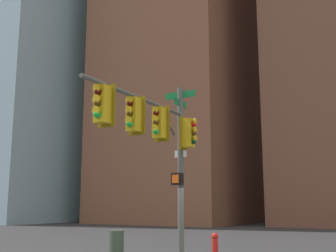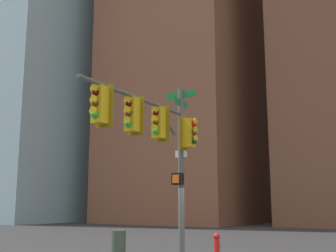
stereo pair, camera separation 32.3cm
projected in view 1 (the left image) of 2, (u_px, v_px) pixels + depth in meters
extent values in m
cylinder|color=#4C514C|center=(181.00, 173.00, 14.81)|extent=(0.21, 0.21, 6.03)
cylinder|color=#4C514C|center=(139.00, 98.00, 12.90)|extent=(5.32, 0.33, 0.12)
cylinder|color=#4C514C|center=(167.00, 122.00, 14.28)|extent=(1.04, 0.13, 0.75)
cube|color=#0F6B33|center=(180.00, 95.00, 15.31)|extent=(0.08, 1.18, 0.24)
cube|color=#0F6B33|center=(180.00, 103.00, 15.26)|extent=(0.89, 0.07, 0.24)
cube|color=white|center=(181.00, 154.00, 14.93)|extent=(0.05, 0.45, 0.24)
cube|color=gold|center=(159.00, 123.00, 13.81)|extent=(0.35, 0.35, 1.00)
cube|color=#7D640C|center=(162.00, 124.00, 13.98)|extent=(0.06, 0.55, 1.16)
sphere|color=#470A07|center=(156.00, 113.00, 13.69)|extent=(0.20, 0.20, 0.20)
cylinder|color=gold|center=(155.00, 110.00, 13.65)|extent=(0.05, 0.23, 0.23)
sphere|color=#4C330A|center=(156.00, 122.00, 13.64)|extent=(0.20, 0.20, 0.20)
cylinder|color=gold|center=(155.00, 119.00, 13.60)|extent=(0.05, 0.23, 0.23)
sphere|color=green|center=(156.00, 131.00, 13.58)|extent=(0.20, 0.20, 0.20)
cylinder|color=gold|center=(155.00, 128.00, 13.54)|extent=(0.05, 0.23, 0.23)
cube|color=gold|center=(134.00, 115.00, 12.54)|extent=(0.35, 0.35, 1.00)
cube|color=#7D640C|center=(137.00, 116.00, 12.71)|extent=(0.06, 0.55, 1.16)
sphere|color=#470A07|center=(130.00, 103.00, 12.42)|extent=(0.20, 0.20, 0.20)
cylinder|color=gold|center=(129.00, 100.00, 12.38)|extent=(0.05, 0.23, 0.23)
sphere|color=#4C330A|center=(130.00, 113.00, 12.37)|extent=(0.20, 0.20, 0.20)
cylinder|color=gold|center=(129.00, 110.00, 12.33)|extent=(0.05, 0.23, 0.23)
sphere|color=green|center=(130.00, 124.00, 12.31)|extent=(0.20, 0.20, 0.20)
cylinder|color=gold|center=(128.00, 120.00, 12.27)|extent=(0.05, 0.23, 0.23)
cube|color=gold|center=(103.00, 104.00, 11.27)|extent=(0.35, 0.35, 1.00)
cube|color=#7D640C|center=(107.00, 106.00, 11.44)|extent=(0.06, 0.55, 1.16)
sphere|color=#470A07|center=(98.00, 92.00, 11.15)|extent=(0.20, 0.20, 0.20)
cylinder|color=gold|center=(96.00, 88.00, 11.11)|extent=(0.05, 0.23, 0.23)
sphere|color=#4C330A|center=(98.00, 103.00, 11.10)|extent=(0.20, 0.20, 0.20)
cylinder|color=gold|center=(96.00, 99.00, 11.06)|extent=(0.05, 0.23, 0.23)
sphere|color=green|center=(97.00, 114.00, 11.04)|extent=(0.20, 0.20, 0.20)
cylinder|color=gold|center=(96.00, 110.00, 11.00)|extent=(0.05, 0.23, 0.23)
cube|color=gold|center=(188.00, 133.00, 14.92)|extent=(0.35, 0.35, 1.00)
cube|color=#7D640C|center=(183.00, 134.00, 15.01)|extent=(0.55, 0.06, 1.16)
sphere|color=red|center=(193.00, 124.00, 14.87)|extent=(0.20, 0.20, 0.20)
cylinder|color=gold|center=(195.00, 121.00, 14.86)|extent=(0.23, 0.05, 0.23)
sphere|color=#4C330A|center=(194.00, 133.00, 14.82)|extent=(0.20, 0.20, 0.20)
cylinder|color=gold|center=(195.00, 130.00, 14.80)|extent=(0.23, 0.05, 0.23)
sphere|color=#0A3819|center=(194.00, 141.00, 14.76)|extent=(0.20, 0.20, 0.20)
cylinder|color=gold|center=(195.00, 139.00, 14.75)|extent=(0.23, 0.05, 0.23)
cube|color=black|center=(177.00, 179.00, 14.55)|extent=(0.27, 0.37, 0.40)
cube|color=#EA5914|center=(175.00, 179.00, 14.44)|extent=(0.03, 0.25, 0.28)
cylinder|color=red|center=(215.00, 247.00, 16.42)|extent=(0.22, 0.22, 0.65)
sphere|color=red|center=(215.00, 236.00, 16.50)|extent=(0.26, 0.26, 0.26)
cylinder|color=red|center=(217.00, 246.00, 16.56)|extent=(0.10, 0.09, 0.09)
cylinder|color=#384738|center=(116.00, 243.00, 16.70)|extent=(0.56, 0.56, 0.95)
cube|color=brown|center=(192.00, 59.00, 54.07)|extent=(22.30, 15.38, 39.98)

